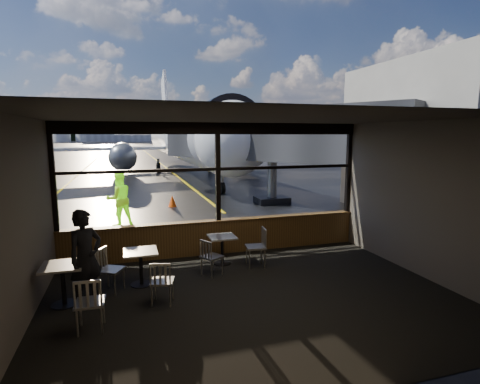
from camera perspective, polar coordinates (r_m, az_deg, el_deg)
name	(u,v)px	position (r m, az deg, el deg)	size (l,w,h in m)	color
ground_plane	(132,145)	(129.60, -16.19, 6.94)	(520.00, 520.00, 0.00)	black
carpet_floor	(255,298)	(7.63, 2.33, -15.90)	(8.00, 6.00, 0.01)	black
ceiling	(256,117)	(6.95, 2.51, 11.28)	(8.00, 6.00, 0.04)	#38332D
wall_left	(17,227)	(6.90, -30.80, -4.56)	(0.04, 6.00, 3.50)	#4E473F
wall_right	(427,201)	(9.21, 26.59, -1.20)	(0.04, 6.00, 3.50)	#4E473F
wall_back	(344,263)	(4.47, 15.57, -10.35)	(8.00, 0.04, 3.50)	#4E473F
window_sill	(218,237)	(10.19, -3.30, -6.89)	(8.00, 0.28, 0.90)	#4D3317
window_header	(217,129)	(9.82, -3.45, 9.63)	(8.00, 0.18, 0.30)	black
mullion_left	(53,178)	(9.73, -26.63, 1.95)	(0.12, 0.12, 2.60)	black
mullion_centre	(218,173)	(9.87, -3.39, 2.94)	(0.12, 0.12, 2.60)	black
mullion_right	(348,169)	(11.46, 16.20, 3.41)	(0.12, 0.12, 2.60)	black
window_transom	(218,169)	(9.86, -3.40, 3.52)	(8.00, 0.10, 0.08)	black
airliner	(185,107)	(32.14, -8.31, 12.66)	(29.79, 35.75, 10.92)	white
jet_bridge	(269,154)	(16.19, 4.42, 5.85)	(8.97, 10.96, 4.78)	#2A292C
cafe_table_near	(222,250)	(9.40, -2.74, -8.83)	(0.65, 0.65, 0.72)	gray
cafe_table_mid	(141,268)	(8.39, -14.84, -11.13)	(0.69, 0.69, 0.76)	#A39E96
cafe_table_left	(63,285)	(7.95, -25.31, -12.70)	(0.73, 0.73, 0.80)	#ADA79F
chair_near_e	(256,247)	(9.20, 2.39, -8.42)	(0.53, 0.53, 0.96)	#AAA599
chair_near_w	(212,257)	(8.67, -4.31, -9.85)	(0.47, 0.47, 0.86)	#B6B0A4
chair_mid_s	(162,282)	(7.42, -11.76, -13.24)	(0.48, 0.48, 0.87)	#ABA79A
chair_mid_w	(111,270)	(8.20, -19.07, -11.21)	(0.50, 0.50, 0.92)	#B2AEA0
chair_left_s	(90,303)	(6.81, -21.86, -15.44)	(0.52, 0.52, 0.95)	#ADA79C
passenger	(86,258)	(7.62, -22.45, -9.27)	(0.67, 0.44, 1.84)	black
ground_crew	(119,199)	(13.83, -17.97, -1.01)	(0.93, 0.73, 1.92)	#BFF219
cone_nose	(172,201)	(17.01, -10.28, -1.35)	(0.38, 0.38, 0.52)	orange
terminal_annex	(445,140)	(17.23, 28.80, 7.01)	(5.00, 7.00, 6.00)	gray
hangar_mid	(129,131)	(194.56, -16.62, 8.86)	(38.00, 15.00, 10.00)	silver
hangar_right	(248,130)	(197.65, 1.30, 9.50)	(50.00, 20.00, 12.00)	silver
fuel_tank_a	(61,135)	(193.53, -25.58, 7.79)	(8.00, 8.00, 6.00)	silver
fuel_tank_b	(85,135)	(192.36, -22.60, 7.97)	(8.00, 8.00, 6.00)	silver
fuel_tank_c	(107,135)	(191.70, -19.60, 8.13)	(8.00, 8.00, 6.00)	silver
treeline	(128,130)	(219.57, -16.71, 9.06)	(360.00, 3.00, 12.00)	black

